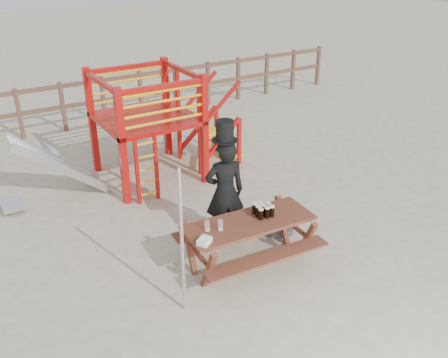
% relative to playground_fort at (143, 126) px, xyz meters
% --- Properties ---
extents(ground, '(60.00, 60.00, 0.00)m').
position_rel_playground_fort_xyz_m(ground, '(-0.12, -3.58, -1.07)').
color(ground, '#C1B496').
rests_on(ground, ground).
extents(back_fence, '(15.09, 0.09, 1.20)m').
position_rel_playground_fort_xyz_m(back_fence, '(-0.12, 3.42, -0.34)').
color(back_fence, brown).
rests_on(back_fence, ground).
extents(playground_fort, '(4.71, 1.84, 2.10)m').
position_rel_playground_fort_xyz_m(playground_fort, '(0.00, 0.00, 0.00)').
color(playground_fort, '#AC0E0B').
rests_on(playground_fort, ground).
extents(picnic_table, '(1.92, 1.39, 0.71)m').
position_rel_playground_fort_xyz_m(picnic_table, '(0.07, -3.44, -0.62)').
color(picnic_table, brown).
rests_on(picnic_table, ground).
extents(man_with_hat, '(0.69, 0.54, 1.97)m').
position_rel_playground_fort_xyz_m(man_with_hat, '(0.11, -2.72, -0.19)').
color(man_with_hat, black).
rests_on(man_with_hat, ground).
extents(metal_pole, '(0.04, 0.04, 1.99)m').
position_rel_playground_fort_xyz_m(metal_pole, '(-1.17, -3.82, -0.08)').
color(metal_pole, '#B2B2B7').
rests_on(metal_pole, ground).
extents(parasol_base, '(0.50, 0.50, 0.21)m').
position_rel_playground_fort_xyz_m(parasol_base, '(0.98, -2.96, -1.01)').
color(parasol_base, '#37383D').
rests_on(parasol_base, ground).
extents(paper_bag, '(0.23, 0.21, 0.08)m').
position_rel_playground_fort_xyz_m(paper_bag, '(-0.74, -3.60, -0.32)').
color(paper_bag, white).
rests_on(paper_bag, picnic_table).
extents(stout_pints, '(0.26, 0.27, 0.17)m').
position_rel_playground_fort_xyz_m(stout_pints, '(0.32, -3.41, -0.27)').
color(stout_pints, black).
rests_on(stout_pints, picnic_table).
extents(empty_glasses, '(0.23, 0.15, 0.15)m').
position_rel_playground_fort_xyz_m(empty_glasses, '(-0.47, -3.38, -0.29)').
color(empty_glasses, silver).
rests_on(empty_glasses, picnic_table).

